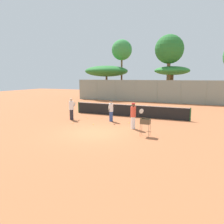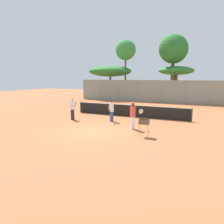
# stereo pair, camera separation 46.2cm
# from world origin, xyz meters

# --- Properties ---
(ground_plane) EXTENTS (80.00, 80.00, 0.00)m
(ground_plane) POSITION_xyz_m (0.00, 0.00, 0.00)
(ground_plane) COLOR #B7663D
(tennis_net) EXTENTS (10.49, 0.10, 1.07)m
(tennis_net) POSITION_xyz_m (0.00, 6.29, 0.56)
(tennis_net) COLOR #26592D
(tennis_net) RESTS_ON ground_plane
(back_fence) EXTENTS (24.79, 0.08, 3.05)m
(back_fence) POSITION_xyz_m (0.00, 17.87, 1.53)
(back_fence) COLOR gray
(back_fence) RESTS_ON ground_plane
(tree_0) EXTENTS (5.26, 5.26, 5.07)m
(tree_0) POSITION_xyz_m (1.09, 22.67, 4.34)
(tree_0) COLOR brown
(tree_0) RESTS_ON ground_plane
(tree_1) EXTENTS (4.20, 4.20, 9.60)m
(tree_1) POSITION_xyz_m (0.71, 21.81, 7.40)
(tree_1) COLOR brown
(tree_1) RESTS_ON ground_plane
(tree_3) EXTENTS (6.87, 6.87, 5.25)m
(tree_3) POSITION_xyz_m (-8.92, 20.58, 4.37)
(tree_3) COLOR brown
(tree_3) RESTS_ON ground_plane
(tree_4) EXTENTS (3.23, 3.23, 9.35)m
(tree_4) POSITION_xyz_m (-6.71, 21.66, 7.67)
(tree_4) COLOR brown
(tree_4) RESTS_ON ground_plane
(player_white_outfit) EXTENTS (0.34, 0.89, 1.66)m
(player_white_outfit) POSITION_xyz_m (-0.54, 3.68, 0.86)
(player_white_outfit) COLOR #334C8C
(player_white_outfit) RESTS_ON ground_plane
(player_red_cap) EXTENTS (0.89, 0.44, 1.75)m
(player_red_cap) POSITION_xyz_m (1.87, 2.00, 0.91)
(player_red_cap) COLOR white
(player_red_cap) RESTS_ON ground_plane
(player_yellow_shirt) EXTENTS (0.37, 0.93, 1.77)m
(player_yellow_shirt) POSITION_xyz_m (-3.76, 2.97, 0.91)
(player_yellow_shirt) COLOR #26262D
(player_yellow_shirt) RESTS_ON ground_plane
(ball_cart) EXTENTS (0.56, 0.41, 1.05)m
(ball_cart) POSITION_xyz_m (3.10, 0.53, 0.80)
(ball_cart) COLOR brown
(ball_cart) RESTS_ON ground_plane
(tennis_ball_0) EXTENTS (0.07, 0.07, 0.07)m
(tennis_ball_0) POSITION_xyz_m (1.83, 5.78, 0.03)
(tennis_ball_0) COLOR #D1E54C
(tennis_ball_0) RESTS_ON ground_plane
(tennis_ball_1) EXTENTS (0.07, 0.07, 0.07)m
(tennis_ball_1) POSITION_xyz_m (-1.69, 4.32, 0.03)
(tennis_ball_1) COLOR #D1E54C
(tennis_ball_1) RESTS_ON ground_plane
(tennis_ball_2) EXTENTS (0.07, 0.07, 0.07)m
(tennis_ball_2) POSITION_xyz_m (-2.83, 1.75, 0.03)
(tennis_ball_2) COLOR #D1E54C
(tennis_ball_2) RESTS_ON ground_plane
(tennis_ball_3) EXTENTS (0.07, 0.07, 0.07)m
(tennis_ball_3) POSITION_xyz_m (-1.23, 2.04, 0.03)
(tennis_ball_3) COLOR #D1E54C
(tennis_ball_3) RESTS_ON ground_plane
(tennis_ball_4) EXTENTS (0.07, 0.07, 0.07)m
(tennis_ball_4) POSITION_xyz_m (-2.84, 3.91, 0.03)
(tennis_ball_4) COLOR #D1E54C
(tennis_ball_4) RESTS_ON ground_plane
(tennis_ball_5) EXTENTS (0.07, 0.07, 0.07)m
(tennis_ball_5) POSITION_xyz_m (1.02, 3.54, 0.03)
(tennis_ball_5) COLOR #D1E54C
(tennis_ball_5) RESTS_ON ground_plane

